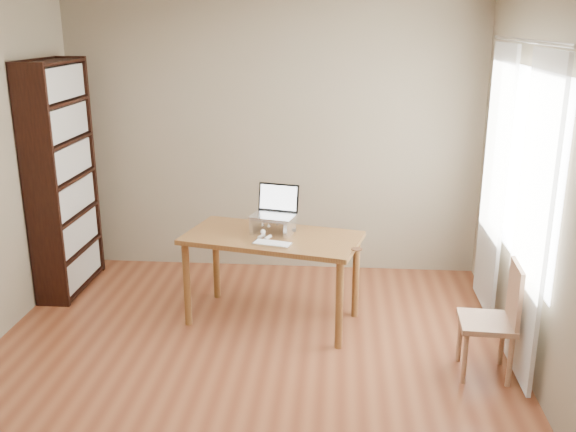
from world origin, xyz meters
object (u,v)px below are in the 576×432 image
at_px(bookshelf, 62,179).
at_px(desk, 272,247).
at_px(keyboard, 272,244).
at_px(laptop, 274,208).
at_px(cat, 275,225).
at_px(chair, 497,316).

bearing_deg(bookshelf, desk, -15.78).
bearing_deg(keyboard, bookshelf, 173.16).
bearing_deg(desk, laptop, 103.49).
bearing_deg(cat, laptop, 132.89).
xyz_separation_m(keyboard, cat, (-0.01, 0.33, 0.05)).
bearing_deg(chair, cat, 156.16).
bearing_deg(laptop, cat, -57.59).
bearing_deg(chair, bookshelf, 163.69).
relative_size(desk, keyboard, 4.73).
bearing_deg(keyboard, laptop, 108.26).
xyz_separation_m(desk, keyboard, (0.02, -0.22, 0.11)).
height_order(bookshelf, laptop, bookshelf).
relative_size(desk, laptop, 3.87).
bearing_deg(desk, keyboard, -70.32).
height_order(bookshelf, cat, bookshelf).
bearing_deg(bookshelf, laptop, -11.88).
relative_size(bookshelf, cat, 4.49).
bearing_deg(laptop, bookshelf, -178.39).
distance_m(desk, keyboard, 0.25).
height_order(desk, laptop, laptop).
height_order(keyboard, chair, chair).
distance_m(desk, laptop, 0.32).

